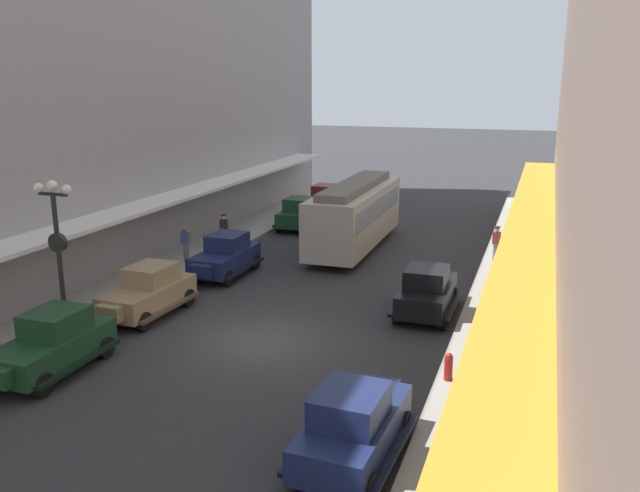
% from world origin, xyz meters
% --- Properties ---
extents(ground_plane, '(200.00, 200.00, 0.00)m').
position_xyz_m(ground_plane, '(0.00, 0.00, 0.00)').
color(ground_plane, '#2D2D30').
extents(sidewalk_left, '(3.00, 60.00, 0.15)m').
position_xyz_m(sidewalk_left, '(-7.50, 0.00, 0.07)').
color(sidewalk_left, '#99968E').
rests_on(sidewalk_left, ground).
extents(sidewalk_right, '(3.00, 60.00, 0.15)m').
position_xyz_m(sidewalk_right, '(7.50, 0.00, 0.07)').
color(sidewalk_right, '#99968E').
rests_on(sidewalk_right, ground).
extents(parked_car_0, '(2.19, 4.28, 1.84)m').
position_xyz_m(parked_car_0, '(-4.73, 16.18, 0.94)').
color(parked_car_0, '#193D23').
rests_on(parked_car_0, ground).
extents(parked_car_1, '(2.31, 4.32, 1.84)m').
position_xyz_m(parked_car_1, '(4.87, -5.78, 0.94)').
color(parked_car_1, '#19234C').
rests_on(parked_car_1, ground).
extents(parked_car_2, '(2.15, 4.26, 1.84)m').
position_xyz_m(parked_car_2, '(-4.83, 20.79, 0.94)').
color(parked_car_2, '#591919').
rests_on(parked_car_2, ground).
extents(parked_car_3, '(2.15, 4.26, 1.84)m').
position_xyz_m(parked_car_3, '(-4.53, 6.35, 0.94)').
color(parked_car_3, '#19234C').
rests_on(parked_car_3, ground).
extents(parked_car_4, '(2.16, 4.27, 1.84)m').
position_xyz_m(parked_car_4, '(-4.81, -4.16, 0.94)').
color(parked_car_4, '#193D23').
rests_on(parked_car_4, ground).
extents(parked_car_5, '(2.17, 4.27, 1.84)m').
position_xyz_m(parked_car_5, '(4.73, 4.31, 0.94)').
color(parked_car_5, black).
rests_on(parked_car_5, ground).
extents(parked_car_6, '(2.31, 4.32, 1.84)m').
position_xyz_m(parked_car_6, '(-4.89, 0.92, 0.94)').
color(parked_car_6, '#997F5B').
rests_on(parked_car_6, ground).
extents(streetcar, '(2.61, 9.62, 3.46)m').
position_xyz_m(streetcar, '(-0.45, 12.71, 1.90)').
color(streetcar, '#ADA899').
rests_on(streetcar, ground).
extents(lamp_post_with_clock, '(1.42, 0.44, 5.16)m').
position_xyz_m(lamp_post_with_clock, '(-6.40, -1.74, 2.99)').
color(lamp_post_with_clock, black).
rests_on(lamp_post_with_clock, sidewalk_left).
extents(fire_hydrant, '(0.24, 0.24, 0.82)m').
position_xyz_m(fire_hydrant, '(6.35, -1.22, 0.56)').
color(fire_hydrant, '#B21E19').
rests_on(fire_hydrant, sidewalk_right).
extents(pedestrian_0, '(0.36, 0.28, 1.67)m').
position_xyz_m(pedestrian_0, '(-6.68, 10.38, 1.01)').
color(pedestrian_0, slate).
rests_on(pedestrian_0, sidewalk_left).
extents(pedestrian_1, '(0.36, 0.28, 1.67)m').
position_xyz_m(pedestrian_1, '(6.59, 12.05, 1.01)').
color(pedestrian_1, slate).
rests_on(pedestrian_1, sidewalk_right).
extents(pedestrian_2, '(0.36, 0.24, 1.64)m').
position_xyz_m(pedestrian_2, '(-7.10, 7.33, 0.99)').
color(pedestrian_2, slate).
rests_on(pedestrian_2, sidewalk_left).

